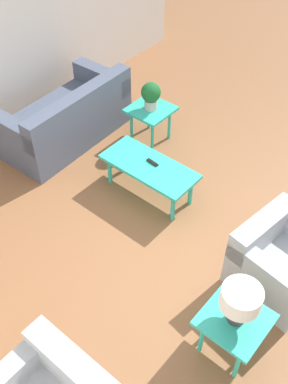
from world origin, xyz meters
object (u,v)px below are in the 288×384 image
Objects in this scene: armchair at (279,261)px; side_table_lamp at (234,323)px; sofa at (67,119)px; table_lamp at (240,301)px; coffee_table at (149,168)px; potted_plant at (151,94)px; side_table_plant at (151,113)px.

armchair reaches higher than side_table_lamp.
sofa is 4.53× the size of table_lamp.
coffee_table is 2.11m from side_table_lamp.
potted_plant reaches higher than sofa.
armchair is 2.65m from potted_plant.
coffee_table is (-1.53, 0.11, 0.07)m from sofa.
sofa is 1.54m from coffee_table.
coffee_table is 1.05m from side_table_plant.
potted_plant is (-0.87, -0.71, 0.40)m from sofa.
armchair is 1.73× the size of side_table_plant.
side_table_plant is at bearing 90.00° from potted_plant.
potted_plant reaches higher than coffee_table.
sofa is at bearing 39.23° from potted_plant.
armchair is 2.50× the size of potted_plant.
table_lamp is at bearing 149.42° from coffee_table.
side_table_lamp is (-1.82, 1.07, 0.04)m from coffee_table.
side_table_lamp is at bearing -90.00° from table_lamp.
side_table_lamp is at bearing 149.42° from coffee_table.
side_table_plant is at bearing -37.43° from side_table_lamp.
armchair is 1.73× the size of side_table_lamp.
table_lamp is (0.00, 0.00, 0.34)m from side_table_lamp.
side_table_plant is at bearing 76.05° from armchair.
armchair is (-3.30, 0.26, -0.02)m from sofa.
table_lamp reaches higher than sofa.
side_table_lamp is (-2.47, 1.89, 0.00)m from side_table_plant.
potted_plant is at bearing 126.80° from sofa.
potted_plant is (0.00, -0.00, 0.28)m from side_table_plant.
side_table_plant is (-0.87, -0.71, 0.11)m from sofa.
armchair is 1.04m from table_lamp.
table_lamp is (-2.47, 1.89, 0.34)m from side_table_plant.
armchair is at bearing 158.19° from side_table_plant.
sofa reaches higher than coffee_table.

